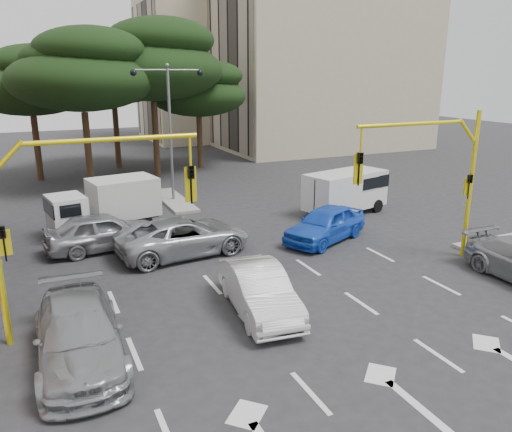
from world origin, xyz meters
The scene contains 19 objects.
ground centered at (0.00, 0.00, 0.00)m, with size 120.00×120.00×0.00m, color #28282B.
median_strip centered at (0.00, 16.00, 0.07)m, with size 1.40×6.00×0.15m, color gray.
apartment_beige_near centered at (19.95, 32.00, 9.35)m, with size 20.20×12.15×18.70m.
apartment_beige_far centered at (12.95, 44.00, 8.35)m, with size 16.20×12.15×16.70m.
pine_left_near centered at (-3.94, 21.96, 7.60)m, with size 9.15×9.15×10.23m.
pine_center centered at (1.06, 23.96, 8.30)m, with size 9.98×9.98×11.16m.
pine_left_far centered at (-6.94, 25.96, 6.91)m, with size 8.32×8.32×9.30m.
pine_right centered at (5.06, 25.96, 6.22)m, with size 7.49×7.49×8.37m.
pine_back centered at (-0.94, 28.96, 7.60)m, with size 9.15×9.15×10.23m.
signal_mast_right centered at (6.80, 1.99, 3.88)m, with size 5.79×0.37×6.00m.
signal_mast_left centered at (-6.80, 1.99, 3.88)m, with size 5.79×0.37×6.00m.
street_lamp_center centered at (0.00, 16.00, 5.43)m, with size 4.16×0.36×7.77m.
car_white_hatch centered at (-1.35, 0.86, 0.75)m, with size 1.59×4.56×1.50m, color silver.
car_blue_compact centered at (4.36, 6.05, 0.79)m, with size 1.87×4.65×1.59m, color blue.
car_silver_wagon centered at (-6.85, 0.24, 0.77)m, with size 2.17×5.34×1.55m, color gray.
car_silver_cross_a centered at (-2.00, 7.00, 0.78)m, with size 2.60×5.65×1.57m, color #A6AAAF.
car_silver_cross_b centered at (-5.00, 9.00, 0.82)m, with size 1.94×4.83×1.64m, color #94959B.
van_white centered at (7.83, 9.61, 1.16)m, with size 2.10×4.65×2.32m, color silver, non-canonical shape.
box_truck_a centered at (-4.50, 11.65, 1.26)m, with size 2.15×5.11×2.51m, color white, non-canonical shape.
Camera 1 is at (-7.45, -12.35, 7.38)m, focal length 35.00 mm.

